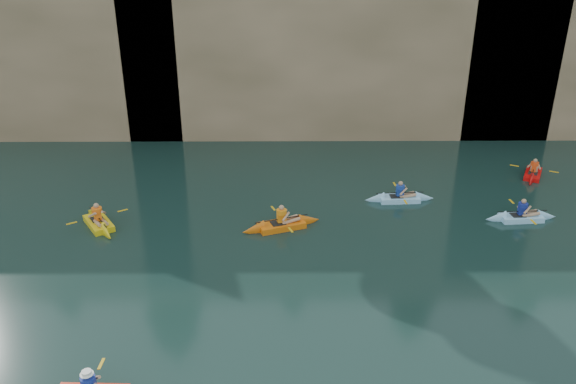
{
  "coord_description": "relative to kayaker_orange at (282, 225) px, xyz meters",
  "views": [
    {
      "loc": [
        -1.17,
        -9.29,
        10.48
      ],
      "look_at": [
        -1.05,
        7.48,
        3.0
      ],
      "focal_mm": 35.0,
      "sensor_mm": 36.0,
      "label": 1
    }
  ],
  "objects": [
    {
      "name": "kayaker_ltblue_mid",
      "position": [
        5.21,
        2.53,
        -0.01
      ],
      "size": [
        3.12,
        2.32,
        1.17
      ],
      "rotation": [
        0.0,
        0.0,
        0.06
      ],
      "color": "#98D5FF",
      "rests_on": "ground"
    },
    {
      "name": "kayaker_red_far",
      "position": [
        12.3,
        5.38,
        -0.02
      ],
      "size": [
        2.02,
        3.02,
        1.12
      ],
      "rotation": [
        0.0,
        0.0,
        1.09
      ],
      "color": "red",
      "rests_on": "ground"
    },
    {
      "name": "sea_cave_east",
      "position": [
        11.28,
        11.28,
        2.1
      ],
      "size": [
        5.0,
        1.0,
        4.5
      ],
      "primitive_type": "cube",
      "color": "black",
      "rests_on": "ground"
    },
    {
      "name": "sea_cave_center",
      "position": [
        -2.72,
        11.28,
        1.45
      ],
      "size": [
        3.5,
        1.0,
        3.2
      ],
      "primitive_type": "cube",
      "color": "black",
      "rests_on": "ground"
    },
    {
      "name": "kayaker_orange",
      "position": [
        0.0,
        0.0,
        0.0
      ],
      "size": [
        3.34,
        2.34,
        1.25
      ],
      "rotation": [
        0.0,
        0.0,
        0.35
      ],
      "color": "orange",
      "rests_on": "ground"
    },
    {
      "name": "cliff",
      "position": [
        1.28,
        19.33,
        5.85
      ],
      "size": [
        70.0,
        16.0,
        12.0
      ],
      "primitive_type": "cube",
      "color": "tan",
      "rests_on": "ground"
    },
    {
      "name": "kayaker_yellow",
      "position": [
        -7.38,
        0.23,
        0.0
      ],
      "size": [
        2.32,
        2.96,
        1.25
      ],
      "rotation": [
        0.0,
        0.0,
        -0.99
      ],
      "color": "yellow",
      "rests_on": "ground"
    },
    {
      "name": "kayaker_ltblue_near",
      "position": [
        9.86,
        0.63,
        -0.01
      ],
      "size": [
        3.05,
        2.34,
        1.19
      ],
      "rotation": [
        0.0,
        0.0,
        0.08
      ],
      "color": "#98D4FF",
      "rests_on": "ground"
    },
    {
      "name": "cliff_slab_center",
      "position": [
        3.28,
        11.93,
        5.55
      ],
      "size": [
        24.0,
        2.4,
        11.4
      ],
      "primitive_type": "cube",
      "color": "tan",
      "rests_on": "ground"
    }
  ]
}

